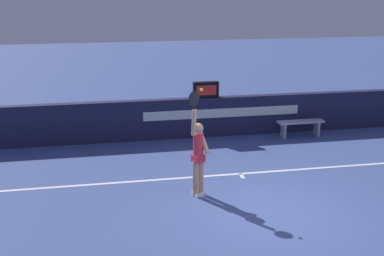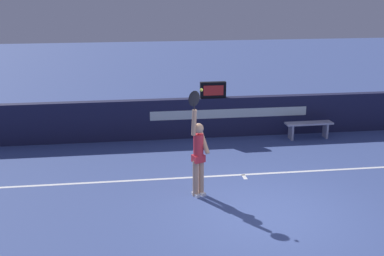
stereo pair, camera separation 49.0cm
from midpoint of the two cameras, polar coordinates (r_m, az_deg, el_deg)
name	(u,v)px [view 1 (the left image)]	position (r m, az deg, el deg)	size (l,w,h in m)	color
ground_plane	(269,213)	(10.43, 7.70, -9.88)	(60.00, 60.00, 0.00)	#3E518D
court_lines	(280,227)	(9.91, 8.83, -11.44)	(12.00, 5.76, 0.00)	white
back_wall	(212,117)	(15.07, 1.48, 1.34)	(16.25, 0.28, 1.24)	#1E203E
speed_display	(206,90)	(14.81, 0.69, 4.52)	(0.79, 0.17, 0.49)	black
tennis_player	(198,153)	(10.75, -0.59, -2.97)	(0.51, 0.39, 2.46)	tan
tennis_ball	(201,90)	(10.31, -0.27, 4.49)	(0.07, 0.07, 0.07)	#D0E239
courtside_bench_near	(301,125)	(15.35, 11.75, 0.37)	(1.48, 0.40, 0.51)	#A9AABC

